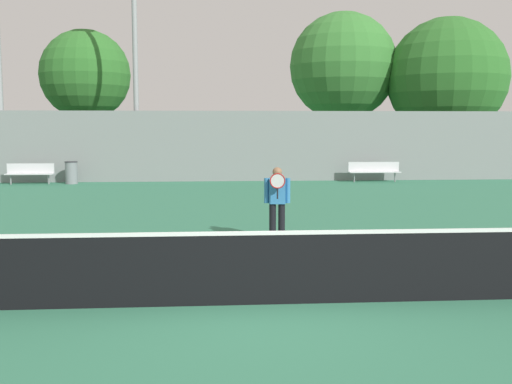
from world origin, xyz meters
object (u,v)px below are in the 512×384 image
object	(u,v)px
tree_green_broad	(343,67)
bench_courtside_far	(374,170)
tennis_player	(277,200)
tree_dark_dense	(447,78)
tree_green_tall	(85,75)
bench_courtside_near	(30,172)
tennis_net	(260,267)
light_pole_near_left	(135,32)
trash_bin	(71,173)

from	to	relation	value
tree_green_broad	bench_courtside_far	bearing A→B (deg)	-92.21
tennis_player	tree_dark_dense	xyz separation A→B (m)	(10.91, 18.73, 4.01)
bench_courtside_far	tree_dark_dense	xyz separation A→B (m)	(5.40, 6.02, 4.34)
tennis_player	tree_green_broad	size ratio (longest dim) A/B	0.18
tree_green_tall	tree_green_broad	size ratio (longest dim) A/B	0.83
bench_courtside_near	bench_courtside_far	xyz separation A→B (m)	(14.24, 0.00, 0.00)
tennis_net	tree_green_tall	bearing A→B (deg)	106.76
tennis_net	bench_courtside_near	bearing A→B (deg)	115.11
tennis_player	tree_dark_dense	size ratio (longest dim) A/B	0.19
bench_courtside_near	light_pole_near_left	world-z (taller)	light_pole_near_left
tree_dark_dense	tree_green_tall	bearing A→B (deg)	-178.59
bench_courtside_far	tree_green_broad	size ratio (longest dim) A/B	0.26
tree_green_broad	tennis_player	bearing A→B (deg)	-105.80
bench_courtside_near	tree_green_tall	xyz separation A→B (m)	(1.19, 5.57, 4.33)
tree_green_broad	tree_dark_dense	size ratio (longest dim) A/B	1.07
light_pole_near_left	tree_dark_dense	xyz separation A→B (m)	(15.44, 4.98, -1.42)
bench_courtside_far	tree_green_tall	distance (m)	14.83
tree_dark_dense	tree_green_broad	bearing A→B (deg)	160.58
tennis_player	bench_courtside_far	xyz separation A→B (m)	(5.51, 12.71, -0.33)
tennis_net	tree_green_broad	world-z (taller)	tree_green_broad
tree_green_tall	tree_dark_dense	xyz separation A→B (m)	(18.45, 0.45, 0.01)
bench_courtside_near	bench_courtside_far	world-z (taller)	same
tennis_player	tree_green_broad	distance (m)	21.85
tennis_net	bench_courtside_near	size ratio (longest dim) A/B	5.76
tennis_player	trash_bin	world-z (taller)	tennis_player
tree_green_tall	tennis_player	bearing A→B (deg)	-67.59
tree_green_tall	tree_green_broad	xyz separation A→B (m)	(13.35, 2.25, 0.72)
tennis_net	tree_green_broad	size ratio (longest dim) A/B	1.28
light_pole_near_left	tree_dark_dense	distance (m)	16.29
bench_courtside_far	tree_dark_dense	size ratio (longest dim) A/B	0.27
light_pole_near_left	tree_green_tall	size ratio (longest dim) A/B	1.46
tennis_player	light_pole_near_left	xyz separation A→B (m)	(-4.53, 13.75, 5.42)
bench_courtside_near	tree_dark_dense	bearing A→B (deg)	17.04
tennis_net	tennis_player	size ratio (longest dim) A/B	7.15
bench_courtside_near	tree_dark_dense	world-z (taller)	tree_dark_dense
trash_bin	tree_dark_dense	bearing A→B (deg)	18.49
tree_green_broad	tree_dark_dense	distance (m)	5.46
tennis_net	bench_courtside_far	bearing A→B (deg)	70.10
tennis_net	tree_green_tall	world-z (taller)	tree_green_tall
tennis_net	bench_courtside_near	distance (m)	18.93
tennis_net	tree_green_tall	xyz separation A→B (m)	(-6.84, 22.71, 4.34)
light_pole_near_left	tree_green_tall	world-z (taller)	light_pole_near_left
tennis_net	tree_dark_dense	world-z (taller)	tree_dark_dense
light_pole_near_left	tree_dark_dense	world-z (taller)	light_pole_near_left
bench_courtside_near	light_pole_near_left	distance (m)	7.20
tennis_player	tree_green_broad	world-z (taller)	tree_green_broad
tennis_net	trash_bin	size ratio (longest dim) A/B	11.80
bench_courtside_far	tree_green_broad	xyz separation A→B (m)	(0.30, 7.82, 5.05)
tennis_net	tennis_player	bearing A→B (deg)	81.04
tree_dark_dense	trash_bin	bearing A→B (deg)	-161.51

